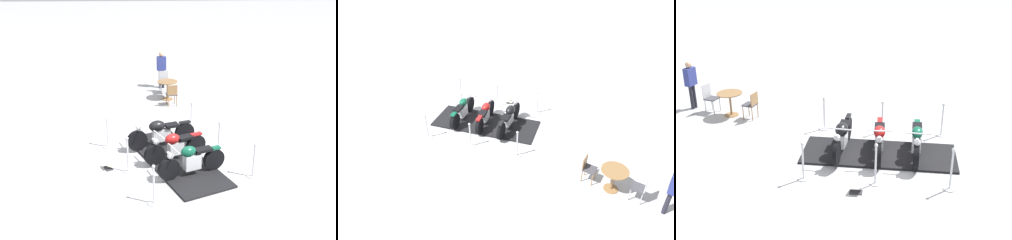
{
  "view_description": "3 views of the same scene",
  "coord_description": "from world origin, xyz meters",
  "views": [
    {
      "loc": [
        11.21,
        -0.71,
        6.0
      ],
      "look_at": [
        -0.86,
        -0.19,
        0.98
      ],
      "focal_mm": 44.9,
      "sensor_mm": 36.0,
      "label": 1
    },
    {
      "loc": [
        -7.77,
        7.48,
        7.28
      ],
      "look_at": [
        -1.45,
        0.38,
        1.02
      ],
      "focal_mm": 33.8,
      "sensor_mm": 36.0,
      "label": 2
    },
    {
      "loc": [
        4.77,
        -9.76,
        5.75
      ],
      "look_at": [
        -0.99,
        -0.23,
        0.91
      ],
      "focal_mm": 47.32,
      "sensor_mm": 36.0,
      "label": 3
    }
  ],
  "objects": [
    {
      "name": "stanchion_left_front",
      "position": [
        -2.25,
        0.68,
        0.31
      ],
      "size": [
        0.35,
        0.35,
        1.05
      ],
      "color": "silver",
      "rests_on": "ground_plane"
    },
    {
      "name": "motorcycle_black",
      "position": [
        -0.9,
        -0.44,
        0.55
      ],
      "size": [
        1.03,
        2.19,
        0.98
      ],
      "rotation": [
        0.0,
        0.0,
        -1.22
      ],
      "color": "black",
      "rests_on": "display_platform"
    },
    {
      "name": "cafe_chair_across_table",
      "position": [
        -6.33,
        -0.13,
        0.56
      ],
      "size": [
        0.45,
        0.45,
        0.97
      ],
      "rotation": [
        0.0,
        0.0,
        0.14
      ],
      "color": "#B7B7BC",
      "rests_on": "ground_plane"
    },
    {
      "name": "stanchion_right_mid",
      "position": [
        0.61,
        -1.39,
        0.4
      ],
      "size": [
        0.28,
        0.28,
        1.1
      ],
      "color": "silver",
      "rests_on": "ground_plane"
    },
    {
      "name": "cafe_table",
      "position": [
        -5.51,
        -0.02,
        0.6
      ],
      "size": [
        0.83,
        0.83,
        0.79
      ],
      "color": "olive",
      "rests_on": "ground_plane"
    },
    {
      "name": "info_placard",
      "position": [
        0.4,
        -1.98,
        0.06
      ],
      "size": [
        0.36,
        0.31,
        0.2
      ],
      "rotation": [
        0.0,
        0.0,
        3.55
      ],
      "color": "#333338",
      "rests_on": "ground_plane"
    },
    {
      "name": "bystander_person",
      "position": [
        -7.07,
        -0.22,
        1.0
      ],
      "size": [
        0.28,
        0.43,
        1.67
      ],
      "rotation": [
        0.0,
        0.0,
        0.16
      ],
      "color": "#23232D",
      "rests_on": "ground_plane"
    },
    {
      "name": "motorcycle_maroon",
      "position": [
        0.01,
        -0.02,
        0.51
      ],
      "size": [
        1.06,
        1.91,
        0.94
      ],
      "rotation": [
        0.0,
        0.0,
        -1.11
      ],
      "color": "black",
      "rests_on": "display_platform"
    },
    {
      "name": "motorcycle_forest",
      "position": [
        0.93,
        0.38,
        0.51
      ],
      "size": [
        0.98,
        1.95,
        0.94
      ],
      "rotation": [
        0.0,
        0.0,
        -1.18
      ],
      "color": "black",
      "rests_on": "display_platform"
    },
    {
      "name": "stanchion_right_rear",
      "position": [
        2.25,
        -0.68,
        0.36
      ],
      "size": [
        0.32,
        0.32,
        1.1
      ],
      "color": "silver",
      "rests_on": "ground_plane"
    },
    {
      "name": "display_platform",
      "position": [
        0.0,
        0.0,
        0.03
      ],
      "size": [
        4.5,
        3.16,
        0.06
      ],
      "primitive_type": "cube",
      "rotation": [
        0.0,
        0.0,
        0.41
      ],
      "color": "black",
      "rests_on": "ground_plane"
    },
    {
      "name": "stanchion_left_rear",
      "position": [
        1.03,
        2.11,
        0.34
      ],
      "size": [
        0.32,
        0.32,
        1.03
      ],
      "color": "silver",
      "rests_on": "ground_plane"
    },
    {
      "name": "cafe_chair_near_table",
      "position": [
        -4.7,
        0.13,
        0.53
      ],
      "size": [
        0.46,
        0.46,
        0.9
      ],
      "rotation": [
        0.0,
        0.0,
        -2.97
      ],
      "color": "olive",
      "rests_on": "ground_plane"
    },
    {
      "name": "stanchion_left_mid",
      "position": [
        -0.61,
        1.39,
        0.3
      ],
      "size": [
        0.36,
        0.36,
        1.01
      ],
      "color": "silver",
      "rests_on": "ground_plane"
    },
    {
      "name": "stanchion_right_front",
      "position": [
        -1.03,
        -2.11,
        0.33
      ],
      "size": [
        0.32,
        0.32,
        1.02
      ],
      "color": "silver",
      "rests_on": "ground_plane"
    },
    {
      "name": "ground_plane",
      "position": [
        0.0,
        0.0,
        0.0
      ],
      "size": [
        80.0,
        80.0,
        0.0
      ],
      "primitive_type": "plane",
      "color": "#B2B2B7"
    }
  ]
}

